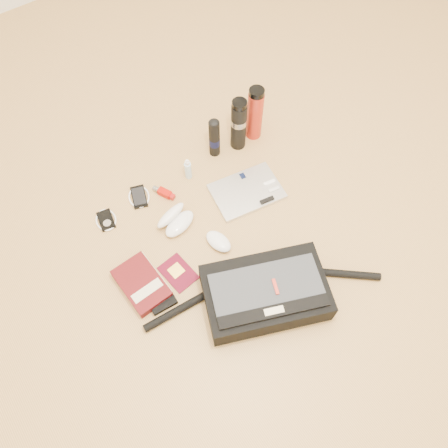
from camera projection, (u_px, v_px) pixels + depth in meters
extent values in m
plane|color=tan|center=(242.00, 248.00, 1.76)|extent=(4.00, 4.00, 0.00)
cube|color=black|center=(265.00, 293.00, 1.61)|extent=(0.52, 0.43, 0.11)
cube|color=#313439|center=(267.00, 289.00, 1.55)|extent=(0.44, 0.33, 0.01)
cube|color=black|center=(274.00, 311.00, 1.51)|extent=(0.38, 0.19, 0.01)
cube|color=beige|center=(274.00, 311.00, 1.51)|extent=(0.07, 0.05, 0.02)
cube|color=red|center=(275.00, 287.00, 1.55)|extent=(0.03, 0.06, 0.02)
cylinder|color=black|center=(178.00, 310.00, 1.61)|extent=(0.28, 0.05, 0.03)
cylinder|color=black|center=(344.00, 274.00, 1.69)|extent=(0.23, 0.20, 0.03)
cube|color=black|center=(163.00, 303.00, 1.63)|extent=(0.10, 0.06, 0.02)
cube|color=silver|center=(247.00, 192.00, 1.88)|extent=(0.32, 0.25, 0.02)
cube|color=black|center=(243.00, 176.00, 1.91)|extent=(0.03, 0.03, 0.00)
cube|color=white|center=(269.00, 183.00, 1.89)|extent=(0.05, 0.02, 0.01)
cube|color=silver|center=(274.00, 189.00, 1.87)|extent=(0.05, 0.02, 0.01)
cube|color=black|center=(267.00, 200.00, 1.84)|extent=(0.06, 0.03, 0.01)
cube|color=#4E0C0F|center=(142.00, 284.00, 1.66)|extent=(0.15, 0.23, 0.04)
cube|color=beige|center=(157.00, 273.00, 1.68)|extent=(0.01, 0.21, 0.03)
cube|color=beige|center=(147.00, 291.00, 1.63)|extent=(0.12, 0.04, 0.00)
cube|color=#4F0416|center=(178.00, 273.00, 1.70)|extent=(0.12, 0.15, 0.01)
cube|color=#F1BE46|center=(176.00, 270.00, 1.70)|extent=(0.06, 0.06, 0.00)
ellipsoid|color=white|center=(218.00, 241.00, 1.75)|extent=(0.09, 0.13, 0.04)
ellipsoid|color=white|center=(180.00, 224.00, 1.79)|extent=(0.16, 0.11, 0.04)
ellipsoid|color=white|center=(171.00, 215.00, 1.79)|extent=(0.17, 0.12, 0.09)
ellipsoid|color=black|center=(175.00, 228.00, 1.77)|extent=(0.04, 0.04, 0.01)
ellipsoid|color=black|center=(184.00, 218.00, 1.80)|extent=(0.04, 0.04, 0.01)
cylinder|color=black|center=(180.00, 223.00, 1.78)|extent=(0.02, 0.01, 0.00)
cube|color=black|center=(106.00, 220.00, 1.82)|extent=(0.08, 0.11, 0.01)
cylinder|color=#B5B5B7|center=(107.00, 223.00, 1.80)|extent=(0.04, 0.04, 0.00)
torus|color=white|center=(106.00, 220.00, 1.82)|extent=(0.10, 0.10, 0.01)
cube|color=black|center=(139.00, 197.00, 1.87)|extent=(0.09, 0.13, 0.01)
cube|color=black|center=(139.00, 196.00, 1.87)|extent=(0.08, 0.10, 0.00)
torus|color=white|center=(139.00, 197.00, 1.87)|extent=(0.11, 0.11, 0.01)
cube|color=#A40D05|center=(165.00, 193.00, 1.87)|extent=(0.05, 0.07, 0.03)
cube|color=#A11311|center=(172.00, 197.00, 1.86)|extent=(0.03, 0.03, 0.02)
cylinder|color=#99999B|center=(157.00, 189.00, 1.88)|extent=(0.03, 0.04, 0.02)
cylinder|color=#B3DAF0|center=(188.00, 170.00, 1.89)|extent=(0.03, 0.03, 0.09)
cylinder|color=white|center=(187.00, 163.00, 1.85)|extent=(0.02, 0.02, 0.02)
cylinder|color=silver|center=(187.00, 161.00, 1.84)|extent=(0.01, 0.01, 0.01)
cylinder|color=black|center=(214.00, 138.00, 1.91)|extent=(0.06, 0.06, 0.20)
cylinder|color=black|center=(214.00, 142.00, 1.93)|extent=(0.06, 0.06, 0.04)
ellipsoid|color=black|center=(214.00, 123.00, 1.83)|extent=(0.06, 0.06, 0.02)
cylinder|color=black|center=(239.00, 126.00, 1.92)|extent=(0.07, 0.07, 0.24)
cylinder|color=#959597|center=(239.00, 121.00, 1.89)|extent=(0.08, 0.08, 0.03)
cylinder|color=black|center=(240.00, 104.00, 1.80)|extent=(0.07, 0.07, 0.02)
cylinder|color=#A82718|center=(255.00, 115.00, 1.94)|extent=(0.09, 0.09, 0.25)
cylinder|color=black|center=(257.00, 92.00, 1.83)|extent=(0.09, 0.09, 0.03)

